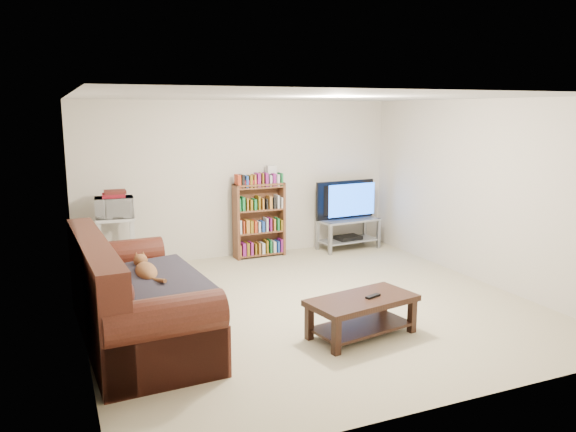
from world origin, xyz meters
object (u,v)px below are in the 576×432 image
bookshelf (259,219)px  sofa (129,305)px  tv_stand (348,229)px  coffee_table (362,309)px

bookshelf → sofa: bearing=-134.1°
tv_stand → coffee_table: bearing=-121.8°
tv_stand → bookshelf: bookshelf is taller
coffee_table → tv_stand: bearing=52.8°
coffee_table → bookshelf: 3.36m
coffee_table → tv_stand: size_ratio=1.15×
sofa → bookshelf: bookshelf is taller
bookshelf → tv_stand: bearing=-6.5°
sofa → coffee_table: size_ratio=2.10×
sofa → coffee_table: (2.17, -0.83, -0.08)m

